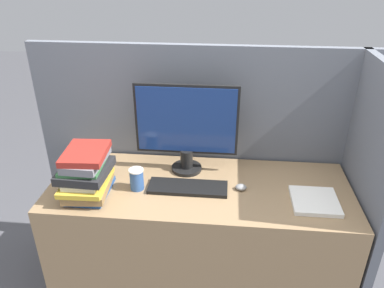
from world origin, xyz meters
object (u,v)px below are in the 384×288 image
at_px(monitor, 186,128).
at_px(mouse, 241,187).
at_px(keyboard, 188,187).
at_px(book_stack, 87,173).
at_px(coffee_cup, 137,179).

bearing_deg(monitor, mouse, -29.73).
xyz_separation_m(keyboard, book_stack, (-0.51, -0.09, 0.11)).
distance_m(monitor, coffee_cup, 0.38).
relative_size(monitor, keyboard, 1.35).
relative_size(monitor, book_stack, 1.86).
relative_size(keyboard, book_stack, 1.38).
bearing_deg(book_stack, keyboard, 10.02).
distance_m(keyboard, mouse, 0.28).
height_order(keyboard, coffee_cup, coffee_cup).
height_order(mouse, coffee_cup, coffee_cup).
bearing_deg(coffee_cup, mouse, 4.57).
height_order(keyboard, book_stack, book_stack).
bearing_deg(keyboard, monitor, 98.05).
xyz_separation_m(monitor, book_stack, (-0.48, -0.29, -0.14)).
relative_size(mouse, coffee_cup, 0.51).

